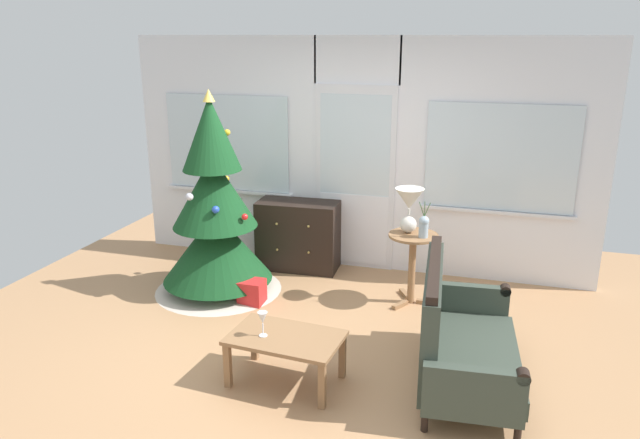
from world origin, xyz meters
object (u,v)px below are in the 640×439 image
object	(u,v)px
settee_sofa	(456,337)
side_table	(413,255)
christmas_tree	(215,220)
flower_vase	(424,225)
coffee_table	(285,343)
dresser_cabinet	(298,235)
gift_box	(252,292)
wine_glass	(263,319)
table_lamp	(409,204)

from	to	relation	value
settee_sofa	side_table	size ratio (longest dim) A/B	2.11
christmas_tree	flower_vase	world-z (taller)	christmas_tree
christmas_tree	settee_sofa	bearing A→B (deg)	-22.93
side_table	settee_sofa	bearing A→B (deg)	-68.03
side_table	coffee_table	xyz separation A→B (m)	(-0.70, -1.71, -0.17)
coffee_table	christmas_tree	bearing A→B (deg)	131.39
dresser_cabinet	gift_box	distance (m)	1.07
wine_glass	christmas_tree	bearing A→B (deg)	126.72
settee_sofa	flower_vase	xyz separation A→B (m)	(-0.43, 1.26, 0.46)
dresser_cabinet	christmas_tree	bearing A→B (deg)	-126.33
side_table	table_lamp	distance (m)	0.50
christmas_tree	dresser_cabinet	bearing A→B (deg)	53.67
table_lamp	flower_vase	xyz separation A→B (m)	(0.16, -0.10, -0.17)
christmas_tree	flower_vase	distance (m)	2.08
flower_vase	coffee_table	distance (m)	1.90
christmas_tree	wine_glass	size ratio (longest dim) A/B	10.58
side_table	table_lamp	world-z (taller)	table_lamp
wine_glass	settee_sofa	bearing A→B (deg)	17.24
coffee_table	gift_box	world-z (taller)	coffee_table
settee_sofa	wine_glass	distance (m)	1.47
dresser_cabinet	table_lamp	world-z (taller)	table_lamp
dresser_cabinet	flower_vase	xyz separation A→B (m)	(1.47, -0.62, 0.44)
wine_glass	flower_vase	bearing A→B (deg)	60.52
christmas_tree	dresser_cabinet	xyz separation A→B (m)	(0.60, 0.82, -0.37)
dresser_cabinet	coffee_table	size ratio (longest dim) A/B	1.05
christmas_tree	settee_sofa	distance (m)	2.75
gift_box	wine_glass	bearing A→B (deg)	-63.26
wine_glass	gift_box	xyz separation A→B (m)	(-0.65, 1.28, -0.41)
dresser_cabinet	flower_vase	distance (m)	1.65
table_lamp	coffee_table	xyz separation A→B (m)	(-0.64, -1.75, -0.67)
side_table	wine_glass	size ratio (longest dim) A/B	3.66
christmas_tree	dresser_cabinet	world-z (taller)	christmas_tree
table_lamp	coffee_table	size ratio (longest dim) A/B	0.50
christmas_tree	coffee_table	xyz separation A→B (m)	(1.27, -1.44, -0.43)
settee_sofa	flower_vase	size ratio (longest dim) A/B	4.31
settee_sofa	side_table	world-z (taller)	settee_sofa
settee_sofa	coffee_table	world-z (taller)	settee_sofa
christmas_tree	coffee_table	bearing A→B (deg)	-48.61
side_table	wine_glass	bearing A→B (deg)	-116.06
side_table	wine_glass	world-z (taller)	side_table
coffee_table	gift_box	size ratio (longest dim) A/B	3.67
christmas_tree	gift_box	xyz separation A→B (m)	(0.47, -0.21, -0.64)
wine_glass	gift_box	bearing A→B (deg)	116.74
christmas_tree	coffee_table	distance (m)	1.97
settee_sofa	wine_glass	size ratio (longest dim) A/B	7.73
coffee_table	dresser_cabinet	bearing A→B (deg)	106.47
settee_sofa	table_lamp	bearing A→B (deg)	113.54
settee_sofa	coffee_table	bearing A→B (deg)	-162.64
settee_sofa	dresser_cabinet	bearing A→B (deg)	135.33
coffee_table	gift_box	distance (m)	1.49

